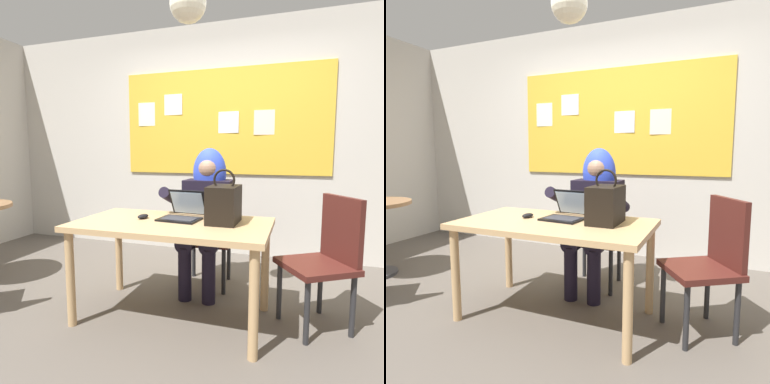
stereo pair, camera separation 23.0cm
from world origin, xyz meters
TOP-DOWN VIEW (x-y plane):
  - ground_plane at (0.00, 0.00)m, footprint 24.00×24.00m
  - wall_back_bulletin at (0.00, 1.69)m, footprint 5.81×1.89m
  - desk_main at (0.04, -0.01)m, footprint 1.38×0.78m
  - chair_at_desk at (0.11, 0.74)m, footprint 0.45×0.45m
  - person_costumed at (0.12, 0.61)m, footprint 0.60×0.61m
  - laptop at (0.07, 0.12)m, footprint 0.32×0.34m
  - computer_mouse at (-0.21, 0.03)m, footprint 0.08×0.11m
  - handbag at (0.39, 0.08)m, footprint 0.20×0.30m
  - chair_extra_corner at (1.08, 0.22)m, footprint 0.58×0.58m

SIDE VIEW (x-z plane):
  - ground_plane at x=0.00m, z-range 0.00..0.00m
  - chair_at_desk at x=0.11m, z-range 0.05..0.94m
  - chair_extra_corner at x=1.08m, z-range 0.06..0.97m
  - desk_main at x=0.04m, z-range 0.27..0.98m
  - person_costumed at x=0.12m, z-range 0.11..1.35m
  - computer_mouse at x=-0.21m, z-range 0.71..0.75m
  - laptop at x=0.07m, z-range 0.66..0.87m
  - handbag at x=0.39m, z-range 0.66..1.04m
  - wall_back_bulletin at x=0.00m, z-range 0.01..2.68m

